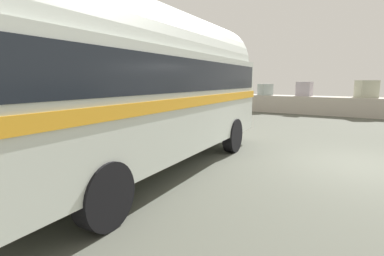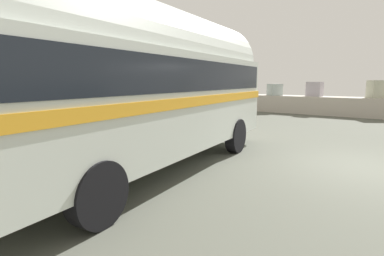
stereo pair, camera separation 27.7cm
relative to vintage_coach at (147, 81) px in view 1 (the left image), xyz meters
name	(u,v)px [view 1 (the left image)]	position (x,y,z in m)	size (l,w,h in m)	color
ground	(360,166)	(3.95, 3.16, -2.04)	(32.00, 26.00, 0.02)	#505348
vintage_coach	(147,81)	(0.00, 0.00, 0.00)	(3.58, 8.83, 3.70)	black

